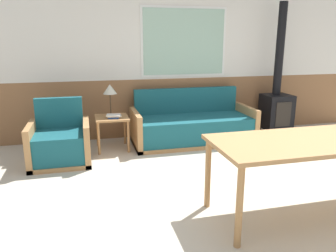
{
  "coord_description": "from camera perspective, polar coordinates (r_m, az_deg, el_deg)",
  "views": [
    {
      "loc": [
        -1.73,
        -3.05,
        1.7
      ],
      "look_at": [
        -0.69,
        1.07,
        0.58
      ],
      "focal_mm": 35.0,
      "sensor_mm": 36.0,
      "label": 1
    }
  ],
  "objects": [
    {
      "name": "ground_plane",
      "position": [
        3.9,
        14.15,
        -11.52
      ],
      "size": [
        16.0,
        16.0,
        0.0
      ],
      "primitive_type": "plane",
      "color": "beige"
    },
    {
      "name": "wall_back",
      "position": [
        5.95,
        2.87,
        11.56
      ],
      "size": [
        7.2,
        0.09,
        2.7
      ],
      "color": "#8E603D",
      "rests_on": "ground_plane"
    },
    {
      "name": "couch",
      "position": [
        5.57,
        4.27,
        -0.14
      ],
      "size": [
        2.02,
        0.88,
        0.88
      ],
      "color": "#B27F4C",
      "rests_on": "ground_plane"
    },
    {
      "name": "armchair",
      "position": [
        4.87,
        -18.28,
        -3.0
      ],
      "size": [
        0.83,
        0.73,
        0.89
      ],
      "rotation": [
        0.0,
        0.0,
        0.15
      ],
      "color": "#B27F4C",
      "rests_on": "ground_plane"
    },
    {
      "name": "side_table",
      "position": [
        5.23,
        -9.72,
        0.62
      ],
      "size": [
        0.51,
        0.51,
        0.53
      ],
      "color": "#B27F4C",
      "rests_on": "ground_plane"
    },
    {
      "name": "table_lamp",
      "position": [
        5.22,
        -10.08,
        6.06
      ],
      "size": [
        0.22,
        0.22,
        0.5
      ],
      "color": "#4C3823",
      "rests_on": "side_table"
    },
    {
      "name": "book_stack",
      "position": [
        5.12,
        -9.41,
        1.71
      ],
      "size": [
        0.24,
        0.2,
        0.06
      ],
      "color": "#234799",
      "rests_on": "side_table"
    },
    {
      "name": "dining_table",
      "position": [
        3.52,
        25.22,
        -3.01
      ],
      "size": [
        2.18,
        0.84,
        0.78
      ],
      "color": "#B27F4C",
      "rests_on": "ground_plane"
    },
    {
      "name": "wood_stove",
      "position": [
        6.33,
        18.42,
        4.29
      ],
      "size": [
        0.49,
        0.47,
        2.34
      ],
      "color": "black",
      "rests_on": "ground_plane"
    }
  ]
}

